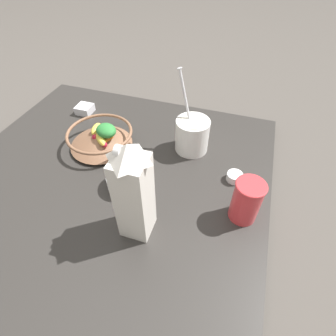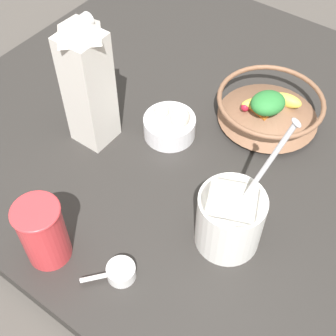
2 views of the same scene
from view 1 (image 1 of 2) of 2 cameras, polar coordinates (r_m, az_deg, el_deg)
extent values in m
plane|color=#4C4742|center=(0.84, -13.02, -4.16)|extent=(6.00, 6.00, 0.00)
cube|color=#2D2B28|center=(0.82, -13.20, -3.43)|extent=(0.95, 0.95, 0.03)
cylinder|color=brown|center=(0.93, -14.15, 4.91)|extent=(0.11, 0.11, 0.01)
cone|color=brown|center=(0.91, -14.46, 6.27)|extent=(0.21, 0.21, 0.05)
torus|color=brown|center=(0.90, -14.73, 7.43)|extent=(0.22, 0.22, 0.01)
ellipsoid|color=#EFD64C|center=(0.93, -15.36, 8.20)|extent=(0.06, 0.03, 0.03)
ellipsoid|color=#EFD64C|center=(0.88, -14.43, 6.10)|extent=(0.07, 0.07, 0.03)
cylinder|color=orange|center=(0.89, -13.18, 5.92)|extent=(0.05, 0.03, 0.01)
sphere|color=red|center=(0.87, -13.62, 4.94)|extent=(0.02, 0.02, 0.02)
sphere|color=red|center=(0.90, -15.61, 6.45)|extent=(0.02, 0.02, 0.02)
sphere|color=red|center=(0.91, -14.52, 7.05)|extent=(0.02, 0.02, 0.02)
ellipsoid|color=#2D7F38|center=(0.88, -13.33, 7.95)|extent=(0.09, 0.09, 0.04)
cube|color=silver|center=(0.60, -7.31, -6.55)|extent=(0.07, 0.07, 0.24)
pyramid|color=silver|center=(0.50, -8.75, 3.41)|extent=(0.07, 0.07, 0.04)
cylinder|color=white|center=(0.51, -10.76, 3.68)|extent=(0.03, 0.01, 0.03)
cylinder|color=white|center=(0.86, 5.27, 7.08)|extent=(0.11, 0.11, 0.11)
cylinder|color=white|center=(0.84, 5.47, 9.55)|extent=(0.10, 0.10, 0.02)
cylinder|color=silver|center=(0.83, 3.99, 13.91)|extent=(0.05, 0.07, 0.20)
ellipsoid|color=silver|center=(0.81, 2.53, 20.86)|extent=(0.02, 0.02, 0.01)
cylinder|color=#DB383D|center=(0.69, 16.67, -6.91)|extent=(0.07, 0.07, 0.12)
torus|color=#DB383D|center=(0.65, 17.74, -3.68)|extent=(0.08, 0.08, 0.01)
cube|color=silver|center=(1.11, -17.69, 12.11)|extent=(0.06, 0.06, 0.03)
cube|color=brown|center=(1.12, -17.63, 11.92)|extent=(0.05, 0.05, 0.02)
cylinder|color=white|center=(0.81, 14.28, -1.88)|extent=(0.05, 0.05, 0.02)
cylinder|color=white|center=(0.79, 16.41, -3.89)|extent=(0.03, 0.04, 0.01)
cylinder|color=white|center=(0.77, -9.26, -2.65)|extent=(0.10, 0.10, 0.04)
sphere|color=silver|center=(0.74, -10.36, -2.17)|extent=(0.03, 0.03, 0.03)
sphere|color=silver|center=(0.76, -9.26, 0.27)|extent=(0.04, 0.04, 0.04)
camera|label=2|loc=(0.88, 49.85, 41.30)|focal=50.00mm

